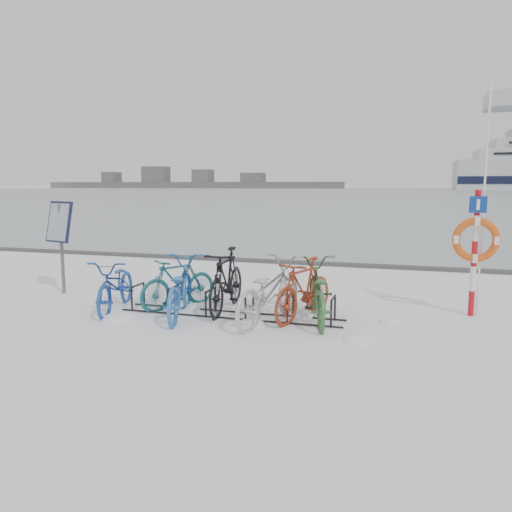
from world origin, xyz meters
name	(u,v)px	position (x,y,z in m)	size (l,w,h in m)	color
ground	(230,316)	(0.00, 0.00, 0.00)	(900.00, 900.00, 0.00)	white
ice_sheet	(398,191)	(0.00, 155.00, 0.01)	(400.00, 298.00, 0.02)	#99A6AD
quay_edge	(300,263)	(0.00, 5.90, 0.05)	(400.00, 0.25, 0.10)	#3F3F42
bike_rack	(230,306)	(0.00, 0.00, 0.18)	(4.00, 0.48, 0.46)	black
info_board	(60,228)	(-3.98, 0.69, 1.39)	(0.69, 0.40, 1.93)	#595B5E
lifebuoy_station	(476,240)	(4.04, 1.18, 1.34)	(0.77, 0.22, 3.98)	#B50E16
shoreline	(184,183)	(-122.02, 260.00, 2.79)	(180.00, 12.00, 9.50)	#4B4B4B
bike_0	(116,283)	(-2.13, -0.18, 0.50)	(0.66, 1.90, 0.99)	#1A4399
bike_1	(178,281)	(-1.14, 0.34, 0.50)	(0.47, 1.65, 0.99)	#1A5D65
bike_2	(179,286)	(-0.84, -0.24, 0.53)	(0.71, 2.03, 1.07)	#2C68B8
bike_3	(227,279)	(-0.19, 0.36, 0.59)	(0.55, 1.95, 1.17)	black
bike_4	(269,289)	(0.74, -0.12, 0.55)	(0.73, 2.11, 1.11)	#AEB2B6
bike_5	(304,288)	(1.27, 0.20, 0.54)	(0.51, 1.79, 1.08)	maroon
bike_6	(317,289)	(1.50, 0.18, 0.53)	(0.71, 2.04, 1.07)	#336233
snow_drifts	(245,321)	(0.36, -0.26, 0.00)	(4.94, 2.15, 0.22)	white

